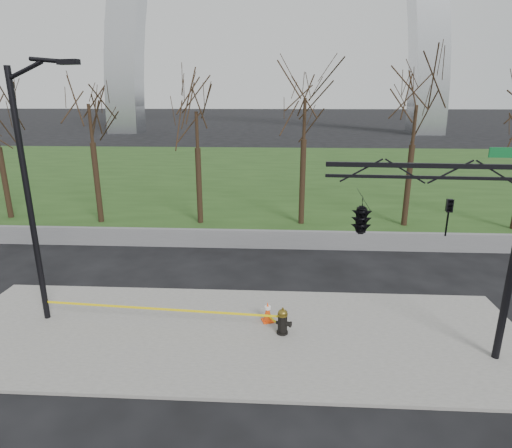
# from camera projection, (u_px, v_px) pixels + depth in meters

# --- Properties ---
(ground) EXTENTS (500.00, 500.00, 0.00)m
(ground) POSITION_uv_depth(u_px,v_px,m) (234.00, 335.00, 13.13)
(ground) COLOR black
(ground) RESTS_ON ground
(sidewalk) EXTENTS (18.00, 6.00, 0.10)m
(sidewalk) POSITION_uv_depth(u_px,v_px,m) (234.00, 334.00, 13.12)
(sidewalk) COLOR slate
(sidewalk) RESTS_ON ground
(grass_strip) EXTENTS (120.00, 40.00, 0.06)m
(grass_strip) POSITION_uv_depth(u_px,v_px,m) (266.00, 171.00, 41.78)
(grass_strip) COLOR #213E16
(grass_strip) RESTS_ON ground
(guardrail) EXTENTS (60.00, 0.30, 0.90)m
(guardrail) POSITION_uv_depth(u_px,v_px,m) (251.00, 239.00, 20.64)
(guardrail) COLOR #59595B
(guardrail) RESTS_ON ground
(tree_row) EXTENTS (39.48, 4.00, 7.66)m
(tree_row) POSITION_uv_depth(u_px,v_px,m) (198.00, 158.00, 23.65)
(tree_row) COLOR black
(tree_row) RESTS_ON ground
(fire_hydrant) EXTENTS (0.55, 0.37, 0.88)m
(fire_hydrant) POSITION_uv_depth(u_px,v_px,m) (283.00, 322.00, 12.95)
(fire_hydrant) COLOR black
(fire_hydrant) RESTS_ON sidewalk
(traffic_cone) EXTENTS (0.46, 0.46, 0.70)m
(traffic_cone) POSITION_uv_depth(u_px,v_px,m) (268.00, 312.00, 13.68)
(traffic_cone) COLOR #FE470D
(traffic_cone) RESTS_ON sidewalk
(street_light) EXTENTS (2.37, 0.64, 8.21)m
(street_light) POSITION_uv_depth(u_px,v_px,m) (32.00, 182.00, 12.62)
(street_light) COLOR black
(street_light) RESTS_ON ground
(traffic_signal_mast) EXTENTS (5.10, 2.51, 6.00)m
(traffic_signal_mast) POSITION_uv_depth(u_px,v_px,m) (391.00, 216.00, 11.02)
(traffic_signal_mast) COLOR black
(traffic_signal_mast) RESTS_ON ground
(caution_tape) EXTENTS (7.83, 0.72, 0.45)m
(caution_tape) POSITION_uv_depth(u_px,v_px,m) (171.00, 310.00, 13.37)
(caution_tape) COLOR yellow
(caution_tape) RESTS_ON ground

